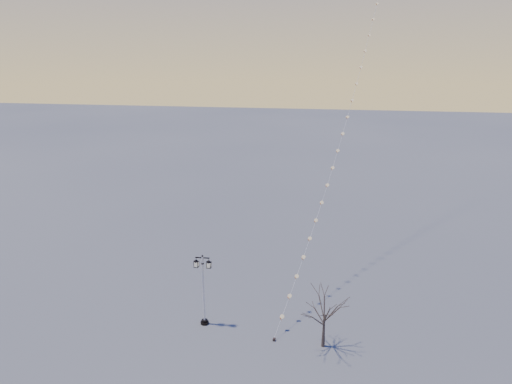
# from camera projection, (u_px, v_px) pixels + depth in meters

# --- Properties ---
(ground) EXTENTS (300.00, 300.00, 0.00)m
(ground) POSITION_uv_depth(u_px,v_px,m) (244.00, 342.00, 32.13)
(ground) COLOR #595A5A
(ground) RESTS_ON ground
(street_lamp) EXTENTS (1.39, 0.61, 5.47)m
(street_lamp) POSITION_uv_depth(u_px,v_px,m) (203.00, 286.00, 33.49)
(street_lamp) COLOR black
(street_lamp) RESTS_ON ground
(bare_tree) EXTENTS (2.34, 2.34, 3.88)m
(bare_tree) POSITION_uv_depth(u_px,v_px,m) (325.00, 311.00, 30.92)
(bare_tree) COLOR #392E27
(bare_tree) RESTS_ON ground
(kite_train) EXTENTS (9.95, 36.75, 36.47)m
(kite_train) POSITION_uv_depth(u_px,v_px,m) (354.00, 65.00, 43.45)
(kite_train) COLOR black
(kite_train) RESTS_ON ground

